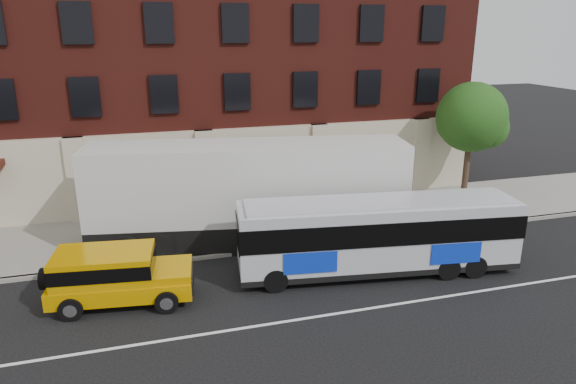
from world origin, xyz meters
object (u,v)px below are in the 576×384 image
object	(u,v)px
street_tree	(472,120)
city_bus	(378,233)
yellow_suv	(115,274)
shipping_container	(249,195)

from	to	relation	value
street_tree	city_bus	distance (m)	10.90
city_bus	street_tree	bearing A→B (deg)	38.34
yellow_suv	shipping_container	distance (m)	6.69
yellow_suv	shipping_container	xyz separation A→B (m)	(5.44, 3.74, 1.10)
city_bus	yellow_suv	size ratio (longest dim) A/B	2.13
yellow_suv	city_bus	bearing A→B (deg)	-2.06
street_tree	shipping_container	size ratio (longest dim) A/B	0.46
shipping_container	yellow_suv	bearing A→B (deg)	-145.44
city_bus	shipping_container	distance (m)	5.80
city_bus	yellow_suv	distance (m)	9.53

